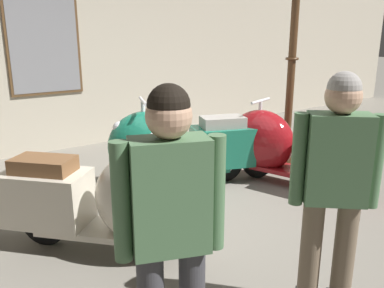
{
  "coord_description": "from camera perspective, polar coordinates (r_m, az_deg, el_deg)",
  "views": [
    {
      "loc": [
        -2.59,
        -3.14,
        1.89
      ],
      "look_at": [
        0.01,
        0.45,
        0.65
      ],
      "focal_mm": 37.06,
      "sensor_mm": 36.0,
      "label": 1
    }
  ],
  "objects": [
    {
      "name": "visitor_1",
      "position": [
        2.02,
        -3.11,
        -11.44
      ],
      "size": [
        0.53,
        0.36,
        1.67
      ],
      "rotation": [
        0.0,
        0.0,
        1.2
      ],
      "color": "black",
      "rests_on": "ground"
    },
    {
      "name": "lamppost",
      "position": [
        5.9,
        14.26,
        12.7
      ],
      "size": [
        0.29,
        0.29,
        2.93
      ],
      "color": "#472D19",
      "rests_on": "ground"
    },
    {
      "name": "showroom_back_wall",
      "position": [
        7.01,
        -16.38,
        15.32
      ],
      "size": [
        18.0,
        0.63,
        3.85
      ],
      "color": "#BCB29E",
      "rests_on": "ground"
    },
    {
      "name": "scooter_1",
      "position": [
        4.98,
        -3.08,
        -0.41
      ],
      "size": [
        1.91,
        1.17,
        1.13
      ],
      "rotation": [
        0.0,
        0.0,
        2.77
      ],
      "color": "black",
      "rests_on": "ground"
    },
    {
      "name": "ground_plane",
      "position": [
        4.49,
        3.26,
        -9.27
      ],
      "size": [
        60.0,
        60.0,
        0.0
      ],
      "primitive_type": "plane",
      "color": "slate"
    },
    {
      "name": "scooter_2",
      "position": [
        5.21,
        12.63,
        -0.37
      ],
      "size": [
        0.99,
        1.81,
        1.07
      ],
      "rotation": [
        0.0,
        0.0,
        1.87
      ],
      "color": "black",
      "rests_on": "ground"
    },
    {
      "name": "scooter_0",
      "position": [
        3.53,
        -10.94,
        -7.87
      ],
      "size": [
        1.58,
        1.66,
        1.09
      ],
      "rotation": [
        0.0,
        0.0,
        -0.83
      ],
      "color": "black",
      "rests_on": "ground"
    },
    {
      "name": "visitor_0",
      "position": [
        2.71,
        19.82,
        -5.15
      ],
      "size": [
        0.45,
        0.42,
        1.67
      ],
      "rotation": [
        0.0,
        0.0,
        0.85
      ],
      "color": "black",
      "rests_on": "ground"
    }
  ]
}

